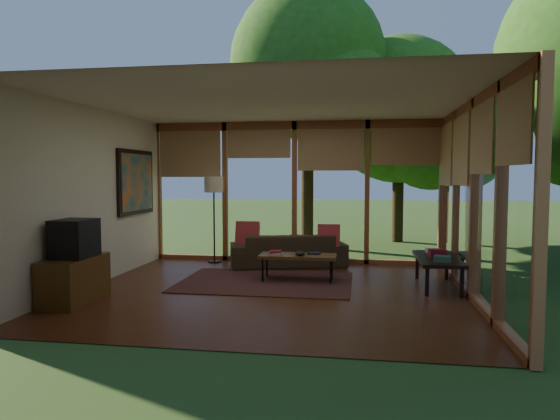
% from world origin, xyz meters
% --- Properties ---
extents(floor, '(5.50, 5.50, 0.00)m').
position_xyz_m(floor, '(0.00, 0.00, 0.00)').
color(floor, '#5A2C17').
rests_on(floor, ground).
extents(ceiling, '(5.50, 5.50, 0.00)m').
position_xyz_m(ceiling, '(0.00, 0.00, 2.70)').
color(ceiling, white).
rests_on(ceiling, ground).
extents(wall_left, '(0.04, 5.00, 2.70)m').
position_xyz_m(wall_left, '(-2.75, 0.00, 1.35)').
color(wall_left, silver).
rests_on(wall_left, ground).
extents(wall_front, '(5.50, 0.04, 2.70)m').
position_xyz_m(wall_front, '(0.00, -2.50, 1.35)').
color(wall_front, silver).
rests_on(wall_front, ground).
extents(window_wall_back, '(5.50, 0.12, 2.70)m').
position_xyz_m(window_wall_back, '(0.00, 2.50, 1.35)').
color(window_wall_back, '#9B5730').
rests_on(window_wall_back, ground).
extents(window_wall_right, '(0.12, 5.00, 2.70)m').
position_xyz_m(window_wall_right, '(2.75, 0.00, 1.35)').
color(window_wall_right, '#9B5730').
rests_on(window_wall_right, ground).
extents(tree_nw, '(3.57, 3.57, 6.05)m').
position_xyz_m(tree_nw, '(0.03, 4.63, 4.25)').
color(tree_nw, '#332612').
rests_on(tree_nw, ground).
extents(tree_ne, '(3.66, 3.66, 5.13)m').
position_xyz_m(tree_ne, '(2.20, 5.97, 3.30)').
color(tree_ne, '#332612').
rests_on(tree_ne, ground).
extents(rug, '(2.66, 1.89, 0.01)m').
position_xyz_m(rug, '(-0.21, 0.57, 0.01)').
color(rug, maroon).
rests_on(rug, floor).
extents(sofa, '(2.23, 1.38, 0.61)m').
position_xyz_m(sofa, '(-0.05, 2.00, 0.30)').
color(sofa, '#372A1B').
rests_on(sofa, floor).
extents(pillow_left, '(0.43, 0.23, 0.45)m').
position_xyz_m(pillow_left, '(-0.80, 1.95, 0.60)').
color(pillow_left, maroon).
rests_on(pillow_left, sofa).
extents(pillow_right, '(0.40, 0.21, 0.42)m').
position_xyz_m(pillow_right, '(0.70, 1.95, 0.58)').
color(pillow_right, maroon).
rests_on(pillow_right, sofa).
extents(ct_book_lower, '(0.21, 0.17, 0.03)m').
position_xyz_m(ct_book_lower, '(-0.07, 0.69, 0.44)').
color(ct_book_lower, beige).
rests_on(ct_book_lower, coffee_table).
extents(ct_book_upper, '(0.21, 0.18, 0.03)m').
position_xyz_m(ct_book_upper, '(-0.07, 0.69, 0.47)').
color(ct_book_upper, maroon).
rests_on(ct_book_upper, coffee_table).
extents(ct_book_side, '(0.21, 0.17, 0.03)m').
position_xyz_m(ct_book_side, '(0.53, 0.82, 0.44)').
color(ct_book_side, black).
rests_on(ct_book_side, coffee_table).
extents(ct_bowl, '(0.16, 0.16, 0.07)m').
position_xyz_m(ct_bowl, '(0.33, 0.64, 0.46)').
color(ct_bowl, black).
rests_on(ct_bowl, coffee_table).
extents(media_cabinet, '(0.50, 1.00, 0.60)m').
position_xyz_m(media_cabinet, '(-2.47, -1.02, 0.30)').
color(media_cabinet, brown).
rests_on(media_cabinet, floor).
extents(television, '(0.45, 0.55, 0.50)m').
position_xyz_m(television, '(-2.45, -1.02, 0.85)').
color(television, black).
rests_on(television, media_cabinet).
extents(console_book_a, '(0.26, 0.22, 0.08)m').
position_xyz_m(console_book_a, '(2.40, 0.25, 0.50)').
color(console_book_a, '#376151').
rests_on(console_book_a, side_console).
extents(console_book_b, '(0.26, 0.21, 0.11)m').
position_xyz_m(console_book_b, '(2.40, 0.70, 0.51)').
color(console_book_b, maroon).
rests_on(console_book_b, side_console).
extents(console_book_c, '(0.25, 0.20, 0.06)m').
position_xyz_m(console_book_c, '(2.40, 1.10, 0.49)').
color(console_book_c, beige).
rests_on(console_book_c, side_console).
extents(floor_lamp, '(0.36, 0.36, 1.65)m').
position_xyz_m(floor_lamp, '(-1.52, 2.20, 1.41)').
color(floor_lamp, black).
rests_on(floor_lamp, floor).
extents(coffee_table, '(1.20, 0.50, 0.43)m').
position_xyz_m(coffee_table, '(0.28, 0.74, 0.39)').
color(coffee_table, brown).
rests_on(coffee_table, floor).
extents(side_console, '(0.60, 1.40, 0.46)m').
position_xyz_m(side_console, '(2.40, 0.65, 0.41)').
color(side_console, black).
rests_on(side_console, floor).
extents(wall_painting, '(0.06, 1.35, 1.15)m').
position_xyz_m(wall_painting, '(-2.71, 1.40, 1.55)').
color(wall_painting, black).
rests_on(wall_painting, wall_left).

